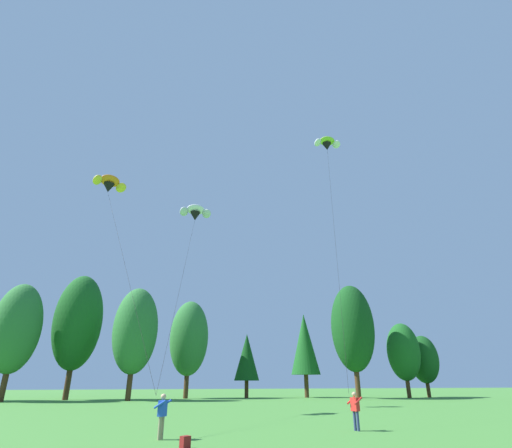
{
  "coord_description": "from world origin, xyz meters",
  "views": [
    {
      "loc": [
        -4.38,
        2.95,
        2.2
      ],
      "look_at": [
        0.57,
        24.78,
        11.18
      ],
      "focal_mm": 27.42,
      "sensor_mm": 36.0,
      "label": 1
    }
  ],
  "objects_px": {
    "parafoil_kite_high_orange": "(109,184)",
    "parafoil_kite_mid_lime_white": "(327,144)",
    "kite_flyer_near": "(162,412)",
    "parafoil_kite_far_white": "(195,213)",
    "backpack": "(185,442)",
    "kite_flyer_mid": "(355,408)"
  },
  "relations": [
    {
      "from": "kite_flyer_near",
      "to": "parafoil_kite_far_white",
      "type": "xyz_separation_m",
      "value": [
        1.96,
        20.53,
        17.79
      ]
    },
    {
      "from": "kite_flyer_mid",
      "to": "backpack",
      "type": "distance_m",
      "value": 8.89
    },
    {
      "from": "kite_flyer_near",
      "to": "backpack",
      "type": "xyz_separation_m",
      "value": [
        0.84,
        -2.47,
        -0.8
      ]
    },
    {
      "from": "kite_flyer_near",
      "to": "parafoil_kite_mid_lime_white",
      "type": "relative_size",
      "value": 0.07
    },
    {
      "from": "kite_flyer_near",
      "to": "backpack",
      "type": "height_order",
      "value": "kite_flyer_near"
    },
    {
      "from": "parafoil_kite_mid_lime_white",
      "to": "backpack",
      "type": "xyz_separation_m",
      "value": [
        -13.84,
        -16.45,
        -24.86
      ]
    },
    {
      "from": "kite_flyer_near",
      "to": "parafoil_kite_far_white",
      "type": "relative_size",
      "value": 0.08
    },
    {
      "from": "kite_flyer_near",
      "to": "backpack",
      "type": "bearing_deg",
      "value": -71.21
    },
    {
      "from": "backpack",
      "to": "parafoil_kite_high_orange",
      "type": "bearing_deg",
      "value": 76.21
    },
    {
      "from": "parafoil_kite_far_white",
      "to": "kite_flyer_mid",
      "type": "bearing_deg",
      "value": -70.2
    },
    {
      "from": "kite_flyer_near",
      "to": "parafoil_kite_high_orange",
      "type": "xyz_separation_m",
      "value": [
        -5.92,
        14.14,
        17.03
      ]
    },
    {
      "from": "backpack",
      "to": "kite_flyer_mid",
      "type": "bearing_deg",
      "value": -13.22
    },
    {
      "from": "parafoil_kite_far_white",
      "to": "backpack",
      "type": "height_order",
      "value": "parafoil_kite_far_white"
    },
    {
      "from": "kite_flyer_near",
      "to": "parafoil_kite_high_orange",
      "type": "bearing_deg",
      "value": 112.71
    },
    {
      "from": "parafoil_kite_high_orange",
      "to": "parafoil_kite_mid_lime_white",
      "type": "bearing_deg",
      "value": -0.43
    },
    {
      "from": "kite_flyer_mid",
      "to": "parafoil_kite_high_orange",
      "type": "xyz_separation_m",
      "value": [
        -14.92,
        13.19,
        17.03
      ]
    },
    {
      "from": "parafoil_kite_far_white",
      "to": "backpack",
      "type": "relative_size",
      "value": 52.64
    },
    {
      "from": "parafoil_kite_mid_lime_white",
      "to": "parafoil_kite_far_white",
      "type": "distance_m",
      "value": 15.62
    },
    {
      "from": "parafoil_kite_high_orange",
      "to": "backpack",
      "type": "bearing_deg",
      "value": -67.86
    },
    {
      "from": "kite_flyer_near",
      "to": "parafoil_kite_high_orange",
      "type": "height_order",
      "value": "parafoil_kite_high_orange"
    },
    {
      "from": "kite_flyer_near",
      "to": "backpack",
      "type": "distance_m",
      "value": 2.72
    },
    {
      "from": "parafoil_kite_far_white",
      "to": "backpack",
      "type": "bearing_deg",
      "value": -92.79
    }
  ]
}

